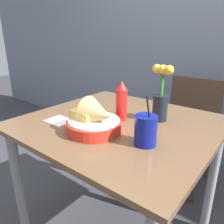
# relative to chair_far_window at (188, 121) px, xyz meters

# --- Properties ---
(wall_window) EXTENTS (7.00, 0.06, 2.60)m
(wall_window) POSITION_rel_chair_far_window_xyz_m (-0.07, 0.41, 0.79)
(wall_window) COLOR slate
(wall_window) RESTS_ON ground_plane
(dining_table) EXTENTS (0.91, 0.85, 0.76)m
(dining_table) POSITION_rel_chair_far_window_xyz_m (-0.07, -0.83, 0.13)
(dining_table) COLOR brown
(dining_table) RESTS_ON ground_plane
(chair_far_window) EXTENTS (0.40, 0.40, 0.84)m
(chair_far_window) POSITION_rel_chair_far_window_xyz_m (0.00, 0.00, 0.00)
(chair_far_window) COLOR #473323
(chair_far_window) RESTS_ON ground_plane
(food_basket) EXTENTS (0.24, 0.24, 0.16)m
(food_basket) POSITION_rel_chair_far_window_xyz_m (-0.07, -1.00, 0.30)
(food_basket) COLOR red
(food_basket) RESTS_ON dining_table
(ketchup_bottle) EXTENTS (0.06, 0.06, 0.20)m
(ketchup_bottle) POSITION_rel_chair_far_window_xyz_m (-0.08, -0.81, 0.34)
(ketchup_bottle) COLOR red
(ketchup_bottle) RESTS_ON dining_table
(drink_cup) EXTENTS (0.09, 0.09, 0.21)m
(drink_cup) POSITION_rel_chair_far_window_xyz_m (0.15, -0.97, 0.30)
(drink_cup) COLOR navy
(drink_cup) RESTS_ON dining_table
(flower_vase) EXTENTS (0.11, 0.07, 0.27)m
(flower_vase) POSITION_rel_chair_far_window_xyz_m (0.08, -0.70, 0.36)
(flower_vase) COLOR black
(flower_vase) RESTS_ON dining_table
(napkin) EXTENTS (0.12, 0.10, 0.01)m
(napkin) POSITION_rel_chair_far_window_xyz_m (-0.30, -1.02, 0.25)
(napkin) COLOR white
(napkin) RESTS_ON dining_table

